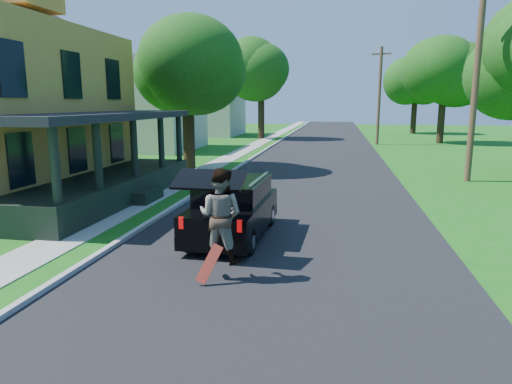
# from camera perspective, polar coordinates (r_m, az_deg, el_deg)

# --- Properties ---
(ground) EXTENTS (140.00, 140.00, 0.00)m
(ground) POSITION_cam_1_polar(r_m,az_deg,el_deg) (9.65, 2.32, -9.83)
(ground) COLOR #135F13
(ground) RESTS_ON ground
(street) EXTENTS (8.00, 120.00, 0.02)m
(street) POSITION_cam_1_polar(r_m,az_deg,el_deg) (29.17, 7.73, 4.15)
(street) COLOR black
(street) RESTS_ON ground
(curb) EXTENTS (0.15, 120.00, 0.12)m
(curb) POSITION_cam_1_polar(r_m,az_deg,el_deg) (29.61, -0.15, 4.35)
(curb) COLOR #9D9D98
(curb) RESTS_ON ground
(sidewalk) EXTENTS (1.30, 120.00, 0.03)m
(sidewalk) POSITION_cam_1_polar(r_m,az_deg,el_deg) (29.93, -3.08, 4.40)
(sidewalk) COLOR gray
(sidewalk) RESTS_ON ground
(front_walk) EXTENTS (6.50, 1.20, 0.03)m
(front_walk) POSITION_cam_1_polar(r_m,az_deg,el_deg) (18.70, -25.02, -0.61)
(front_walk) COLOR gray
(front_walk) RESTS_ON ground
(neighbor_house_mid) EXTENTS (12.78, 12.78, 8.30)m
(neighbor_house_mid) POSITION_cam_1_polar(r_m,az_deg,el_deg) (36.08, -14.22, 11.88)
(neighbor_house_mid) COLOR beige
(neighbor_house_mid) RESTS_ON ground
(neighbor_house_far) EXTENTS (12.78, 12.78, 8.30)m
(neighbor_house_far) POSITION_cam_1_polar(r_m,az_deg,el_deg) (51.11, -6.72, 11.78)
(neighbor_house_far) COLOR beige
(neighbor_house_far) RESTS_ON ground
(black_suv) EXTENTS (1.78, 4.35, 2.00)m
(black_suv) POSITION_cam_1_polar(r_m,az_deg,el_deg) (11.80, -2.89, -2.06)
(black_suv) COLOR black
(black_suv) RESTS_ON ground
(skateboarder) EXTENTS (1.00, 0.84, 1.86)m
(skateboarder) POSITION_cam_1_polar(r_m,az_deg,el_deg) (8.94, -4.47, -2.93)
(skateboarder) COLOR black
(skateboarder) RESTS_ON ground
(skateboard) EXTENTS (0.50, 0.31, 0.76)m
(skateboard) POSITION_cam_1_polar(r_m,az_deg,el_deg) (8.86, -5.86, -9.05)
(skateboard) COLOR #9B1C0D
(skateboard) RESTS_ON ground
(tree_left_mid) EXTENTS (6.47, 6.68, 8.85)m
(tree_left_mid) POSITION_cam_1_polar(r_m,az_deg,el_deg) (24.86, -8.70, 16.66)
(tree_left_mid) COLOR black
(tree_left_mid) RESTS_ON ground
(tree_left_far) EXTENTS (7.25, 6.90, 9.66)m
(tree_left_far) POSITION_cam_1_polar(r_m,az_deg,el_deg) (45.67, 0.60, 14.87)
(tree_left_far) COLOR black
(tree_left_far) RESTS_ON ground
(tree_right_mid) EXTENTS (7.01, 7.14, 9.62)m
(tree_right_mid) POSITION_cam_1_polar(r_m,az_deg,el_deg) (43.37, 22.51, 14.10)
(tree_right_mid) COLOR black
(tree_right_mid) RESTS_ON ground
(tree_right_far) EXTENTS (5.98, 5.69, 8.86)m
(tree_right_far) POSITION_cam_1_polar(r_m,az_deg,el_deg) (56.34, 19.32, 12.95)
(tree_right_far) COLOR black
(tree_right_far) RESTS_ON ground
(utility_pole_near) EXTENTS (1.70, 0.43, 9.21)m
(utility_pole_near) POSITION_cam_1_polar(r_m,az_deg,el_deg) (22.39, 25.87, 13.33)
(utility_pole_near) COLOR #473321
(utility_pole_near) RESTS_ON ground
(utility_pole_far) EXTENTS (1.57, 0.44, 8.02)m
(utility_pole_far) POSITION_cam_1_polar(r_m,az_deg,el_deg) (40.21, 15.16, 11.65)
(utility_pole_far) COLOR #473321
(utility_pole_far) RESTS_ON ground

